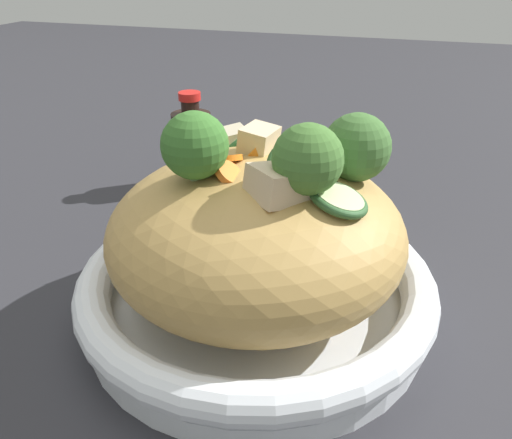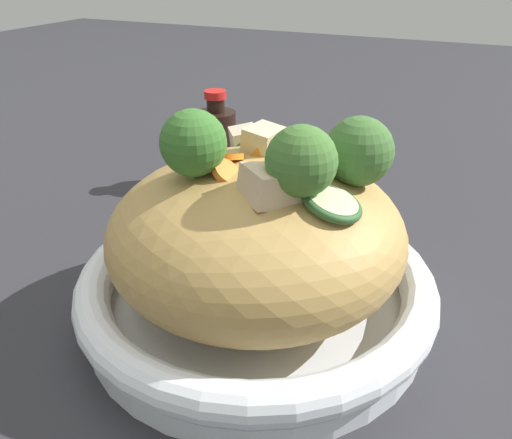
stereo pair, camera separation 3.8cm
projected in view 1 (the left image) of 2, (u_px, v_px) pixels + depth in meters
The scene contains 8 objects.
ground_plane at pixel (256, 311), 0.42m from camera, with size 3.00×3.00×0.00m, color #2C2B30.
serving_bowl at pixel (256, 288), 0.41m from camera, with size 0.28×0.28×0.05m.
noodle_heap at pixel (256, 233), 0.39m from camera, with size 0.23×0.23×0.11m.
broccoli_florets at pixel (291, 152), 0.34m from camera, with size 0.12×0.17×0.06m.
carrot_coins at pixel (239, 157), 0.37m from camera, with size 0.08×0.05×0.03m.
zucchini_slices at pixel (288, 165), 0.38m from camera, with size 0.14×0.15×0.05m.
chicken_chunks at pixel (259, 159), 0.37m from camera, with size 0.15×0.11×0.04m.
soy_sauce_bottle at pixel (193, 147), 0.63m from camera, with size 0.05×0.05×0.12m.
Camera 1 is at (0.32, 0.10, 0.27)m, focal length 35.70 mm.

